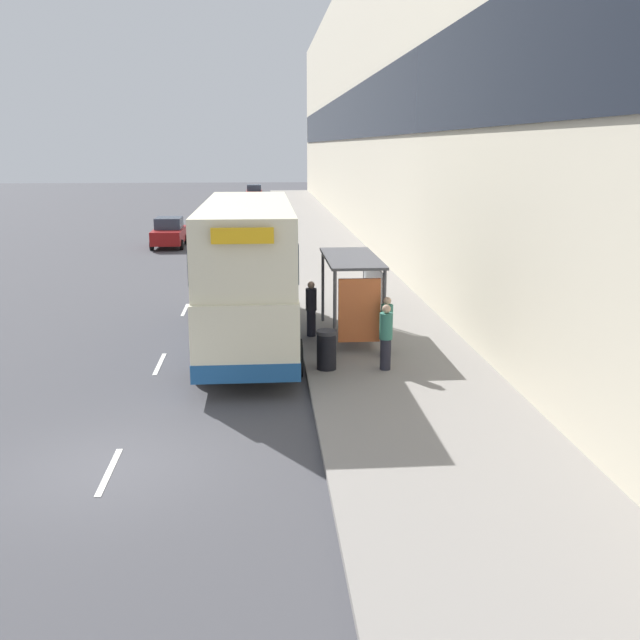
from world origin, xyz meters
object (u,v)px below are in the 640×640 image
(pedestrian_1, at_px, (387,326))
(bus_shelter, at_px, (358,283))
(litter_bin, at_px, (327,350))
(pedestrian_2, at_px, (386,337))
(car_1, at_px, (169,233))
(double_decker_bus_near, at_px, (248,271))
(car_0, at_px, (254,193))
(pedestrian_at_shelter, at_px, (311,308))

(pedestrian_1, bearing_deg, bus_shelter, 106.26)
(litter_bin, bearing_deg, pedestrian_2, -6.18)
(bus_shelter, xyz_separation_m, car_1, (-8.47, 22.31, -1.01))
(double_decker_bus_near, bearing_deg, car_1, 103.08)
(car_1, distance_m, litter_bin, 26.33)
(bus_shelter, bearing_deg, car_0, 93.61)
(bus_shelter, bearing_deg, pedestrian_2, -84.21)
(pedestrian_1, relative_size, litter_bin, 1.61)
(pedestrian_1, relative_size, pedestrian_2, 0.96)
(double_decker_bus_near, bearing_deg, pedestrian_1, -27.07)
(pedestrian_at_shelter, bearing_deg, double_decker_bus_near, -169.14)
(pedestrian_2, bearing_deg, car_0, 93.72)
(car_0, distance_m, litter_bin, 62.42)
(pedestrian_at_shelter, relative_size, litter_bin, 1.64)
(pedestrian_2, bearing_deg, pedestrian_1, 79.13)
(car_0, distance_m, pedestrian_2, 62.66)
(pedestrian_2, xyz_separation_m, litter_bin, (-1.54, 0.17, -0.37))
(car_0, xyz_separation_m, pedestrian_at_shelter, (2.34, -58.95, 0.14))
(pedestrian_2, distance_m, litter_bin, 1.60)
(pedestrian_2, bearing_deg, double_decker_bus_near, 138.32)
(car_0, xyz_separation_m, car_1, (-4.73, -37.05, -0.01))
(double_decker_bus_near, xyz_separation_m, car_1, (-5.17, 22.26, -1.42))
(car_1, bearing_deg, litter_bin, 105.97)
(pedestrian_at_shelter, bearing_deg, pedestrian_1, -50.03)
(pedestrian_2, relative_size, litter_bin, 1.67)
(bus_shelter, relative_size, pedestrian_2, 2.39)
(double_decker_bus_near, relative_size, car_1, 2.49)
(car_0, distance_m, pedestrian_at_shelter, 58.99)
(double_decker_bus_near, relative_size, pedestrian_1, 6.10)
(double_decker_bus_near, distance_m, pedestrian_1, 4.52)
(pedestrian_1, height_order, pedestrian_2, pedestrian_2)
(car_0, distance_m, pedestrian_1, 61.43)
(double_decker_bus_near, bearing_deg, pedestrian_2, -41.68)
(pedestrian_at_shelter, xyz_separation_m, pedestrian_2, (1.72, -3.59, 0.02))
(pedestrian_at_shelter, xyz_separation_m, litter_bin, (0.17, -3.42, -0.35))
(bus_shelter, bearing_deg, litter_bin, -112.10)
(bus_shelter, xyz_separation_m, car_0, (-3.74, 59.36, -1.00))
(bus_shelter, xyz_separation_m, pedestrian_at_shelter, (-1.40, 0.41, -0.85))
(pedestrian_at_shelter, xyz_separation_m, pedestrian_1, (1.96, -2.34, -0.02))
(pedestrian_1, xyz_separation_m, litter_bin, (-1.78, -1.08, -0.34))
(car_1, bearing_deg, double_decker_bus_near, 103.08)
(car_1, relative_size, pedestrian_1, 2.45)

